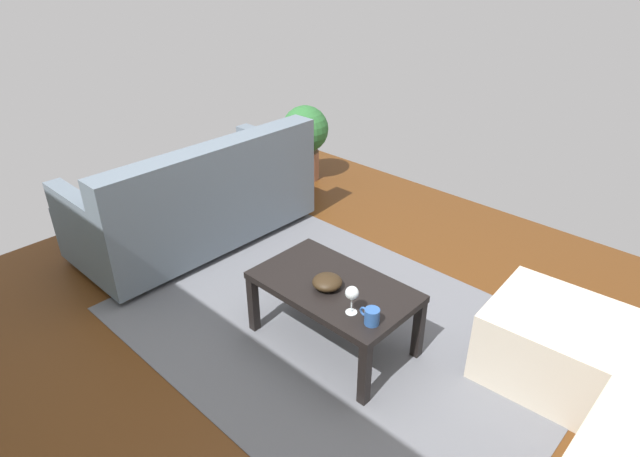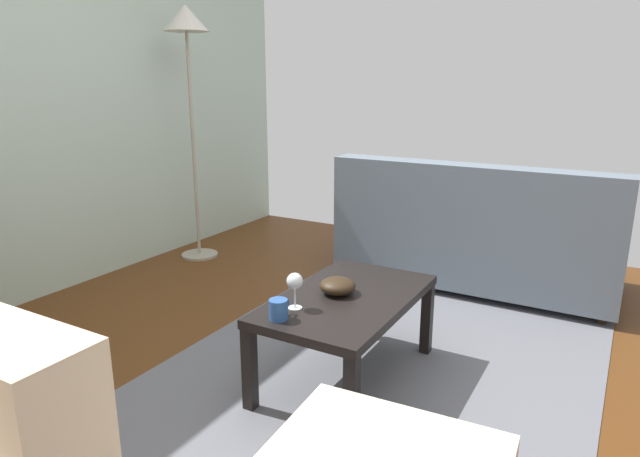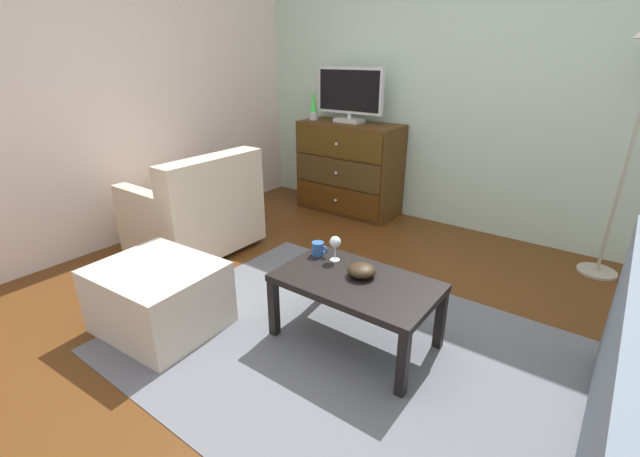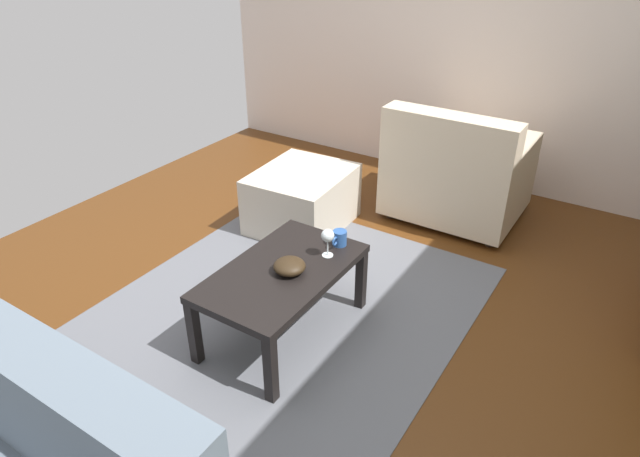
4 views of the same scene
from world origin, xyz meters
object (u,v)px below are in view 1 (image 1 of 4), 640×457
wine_glass (352,294)px  bowl_decorative (327,282)px  coffee_table (334,292)px  potted_plant (305,136)px  mug (371,316)px  ottoman (557,347)px  couch_large (198,201)px

wine_glass → bowl_decorative: size_ratio=0.96×
coffee_table → potted_plant: potted_plant is taller
coffee_table → potted_plant: (1.80, -1.61, 0.08)m
mug → bowl_decorative: mug is taller
wine_glass → ottoman: size_ratio=0.22×
bowl_decorative → couch_large: couch_large is taller
potted_plant → bowl_decorative: bearing=137.4°
coffee_table → mug: mug is taller
wine_glass → bowl_decorative: 0.26m
coffee_table → mug: bearing=160.9°
coffee_table → bowl_decorative: (0.00, 0.05, 0.09)m
coffee_table → ottoman: (-1.04, -0.59, -0.15)m
coffee_table → wine_glass: wine_glass is taller
wine_glass → ottoman: (-0.80, -0.72, -0.32)m
coffee_table → ottoman: ottoman is taller
bowl_decorative → ottoman: bowl_decorative is taller
bowl_decorative → coffee_table: bearing=-91.9°
ottoman → wine_glass: bearing=41.7°
mug → couch_large: (1.90, -0.31, -0.12)m
ottoman → potted_plant: 3.02m
potted_plant → wine_glass: bearing=139.6°
coffee_table → mug: size_ratio=7.89×
bowl_decorative → couch_large: (1.54, -0.24, -0.11)m
wine_glass → bowl_decorative: (0.24, -0.08, -0.08)m
ottoman → potted_plant: (2.84, -1.02, 0.23)m
wine_glass → ottoman: bearing=-138.3°
couch_large → potted_plant: size_ratio=2.47×
mug → potted_plant: bearing=-38.7°
mug → bowl_decorative: bearing=-11.6°
coffee_table → bowl_decorative: bearing=88.1°
ottoman → bowl_decorative: bearing=31.6°
wine_glass → potted_plant: 2.67m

